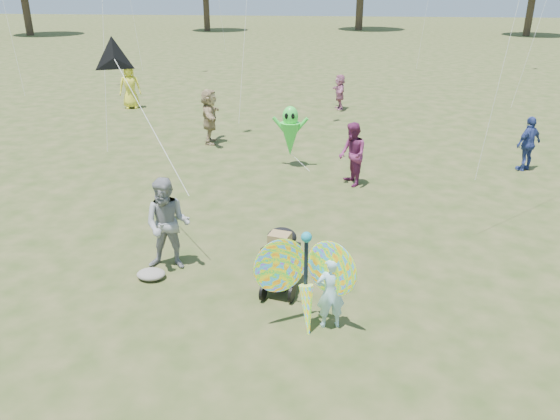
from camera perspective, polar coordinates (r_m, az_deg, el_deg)
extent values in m
plane|color=#51592B|center=(9.04, 0.14, -10.20)|extent=(160.00, 160.00, 0.00)
imported|color=#A6DCEC|center=(8.33, 5.31, -8.58)|extent=(0.49, 0.38, 1.20)
imported|color=gray|center=(10.04, -11.64, -1.49)|extent=(0.88, 0.70, 1.75)
ellipsoid|color=gray|center=(10.09, -13.32, -6.54)|extent=(0.52, 0.42, 0.16)
imported|color=#324189|center=(16.70, 24.52, 6.33)|extent=(0.94, 0.83, 1.52)
imported|color=tan|center=(18.01, -7.37, 9.68)|extent=(0.77, 1.70, 1.77)
imported|color=#722655|center=(14.16, 7.56, 5.77)|extent=(0.86, 0.96, 1.64)
imported|color=yellow|center=(23.93, -15.41, 12.34)|extent=(1.01, 0.83, 1.79)
imported|color=#B5678A|center=(23.09, 6.26, 12.17)|extent=(0.65, 1.37, 1.42)
cube|color=black|center=(9.26, 0.01, -5.39)|extent=(0.64, 0.94, 0.71)
cube|color=black|center=(9.42, 0.01, -7.16)|extent=(0.56, 0.76, 0.10)
ellipsoid|color=black|center=(9.33, 0.19, -2.88)|extent=(0.51, 0.45, 0.33)
cylinder|color=black|center=(9.18, -1.75, -8.53)|extent=(0.12, 0.30, 0.30)
cylinder|color=black|center=(9.13, 1.26, -8.71)|extent=(0.12, 0.30, 0.30)
cylinder|color=black|center=(9.86, 0.32, -6.41)|extent=(0.10, 0.23, 0.22)
cylinder|color=black|center=(8.64, -0.37, -4.37)|extent=(0.44, 0.13, 0.03)
cube|color=#9D7D4C|center=(9.03, -0.03, -3.24)|extent=(0.39, 0.35, 0.26)
ellipsoid|color=red|center=(8.15, 0.04, -5.89)|extent=(0.98, 0.71, 1.24)
ellipsoid|color=red|center=(8.11, 5.41, -6.17)|extent=(0.98, 0.71, 1.24)
cylinder|color=black|center=(8.16, 2.72, -6.27)|extent=(0.06, 0.06, 1.00)
cone|color=red|center=(8.36, 2.89, -10.82)|extent=(0.36, 0.49, 0.93)
sphere|color=teal|center=(7.89, 2.78, -2.85)|extent=(0.16, 0.16, 0.16)
cone|color=black|center=(11.11, -16.97, 14.94)|extent=(0.89, 0.62, 0.81)
cylinder|color=silver|center=(10.37, -13.40, 8.64)|extent=(1.71, 1.39, 2.19)
cone|color=#37EB42|center=(15.53, 1.07, 7.41)|extent=(0.56, 0.56, 0.95)
ellipsoid|color=#37EB42|center=(15.37, 1.08, 9.75)|extent=(0.44, 0.39, 0.57)
ellipsoid|color=black|center=(15.19, 0.67, 9.79)|extent=(0.10, 0.05, 0.17)
ellipsoid|color=black|center=(15.17, 1.36, 9.77)|extent=(0.10, 0.05, 0.17)
cylinder|color=#37EB42|center=(15.46, -0.04, 8.88)|extent=(0.43, 0.10, 0.49)
cylinder|color=#37EB42|center=(15.40, 2.20, 8.81)|extent=(0.43, 0.10, 0.49)
cylinder|color=silver|center=(15.48, 2.08, 5.04)|extent=(0.61, 0.41, 0.41)
cylinder|color=#3A2D21|center=(61.00, -24.96, 18.20)|extent=(0.70, 0.70, 4.20)
cylinder|color=#3A2D21|center=(61.43, -7.69, 19.82)|extent=(0.63, 0.63, 3.78)
cylinder|color=#3A2D21|center=(62.59, 8.33, 20.22)|extent=(0.77, 0.77, 4.62)
cylinder|color=#3A2D21|center=(60.09, 24.63, 18.11)|extent=(0.66, 0.67, 3.99)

